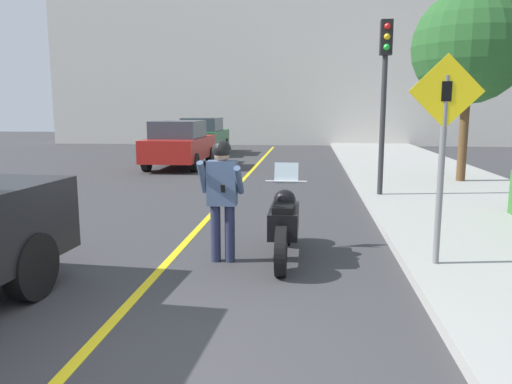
% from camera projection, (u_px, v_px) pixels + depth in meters
% --- Properties ---
extents(ground_plane, '(80.00, 80.00, 0.00)m').
position_uv_depth(ground_plane, '(136.00, 378.00, 3.96)').
color(ground_plane, '#38383A').
extents(road_center_line, '(0.12, 36.00, 0.01)m').
position_uv_depth(road_center_line, '(210.00, 216.00, 9.91)').
color(road_center_line, yellow).
rests_on(road_center_line, ground).
extents(building_backdrop, '(28.00, 1.20, 9.19)m').
position_uv_depth(building_backdrop, '(287.00, 65.00, 28.70)').
color(building_backdrop, beige).
rests_on(building_backdrop, ground).
extents(motorcycle, '(0.62, 2.17, 1.31)m').
position_uv_depth(motorcycle, '(284.00, 223.00, 7.06)').
color(motorcycle, black).
rests_on(motorcycle, ground).
extents(person_biker, '(0.59, 0.47, 1.70)m').
position_uv_depth(person_biker, '(222.00, 188.00, 6.82)').
color(person_biker, '#282D4C').
rests_on(person_biker, ground).
extents(crossing_sign, '(0.91, 0.08, 2.63)m').
position_uv_depth(crossing_sign, '(443.00, 140.00, 6.18)').
color(crossing_sign, slate).
rests_on(crossing_sign, sidewalk_curb).
extents(traffic_light, '(0.26, 0.30, 3.90)m').
position_uv_depth(traffic_light, '(385.00, 75.00, 11.15)').
color(traffic_light, '#2D2D30').
rests_on(traffic_light, sidewalk_curb).
extents(street_tree, '(3.00, 3.00, 5.08)m').
position_uv_depth(street_tree, '(469.00, 47.00, 13.20)').
color(street_tree, brown).
rests_on(street_tree, sidewalk_curb).
extents(parked_car_red, '(1.88, 4.20, 1.68)m').
position_uv_depth(parked_car_red, '(179.00, 144.00, 17.93)').
color(parked_car_red, black).
rests_on(parked_car_red, ground).
extents(parked_car_green, '(1.88, 4.20, 1.68)m').
position_uv_depth(parked_car_green, '(203.00, 135.00, 23.39)').
color(parked_car_green, black).
rests_on(parked_car_green, ground).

